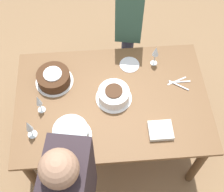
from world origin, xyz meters
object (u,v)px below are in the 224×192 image
wine_glass_near (38,101)px  cake_front_chocolate (54,78)px  person_cutting (130,10)px  cake_center_white (114,95)px  wine_glass_extra (156,52)px  wine_glass_far (29,127)px  cake_back_decorated (71,133)px

wine_glass_near → cake_front_chocolate: bearing=-109.7°
cake_front_chocolate → person_cutting: (-0.65, -0.56, 0.13)m
cake_center_white → wine_glass_near: size_ratio=1.45×
wine_glass_extra → cake_front_chocolate: bearing=8.6°
cake_center_white → wine_glass_near: (0.55, 0.06, 0.08)m
person_cutting → wine_glass_far: bearing=-28.3°
cake_center_white → cake_back_decorated: 0.44m
wine_glass_extra → person_cutting: bearing=-70.4°
wine_glass_near → wine_glass_far: 0.21m
cake_front_chocolate → wine_glass_far: size_ratio=1.54×
cake_front_chocolate → wine_glass_extra: 0.82m
cake_center_white → cake_front_chocolate: cake_front_chocolate is taller
cake_front_chocolate → wine_glass_extra: size_ratio=1.48×
wine_glass_near → wine_glass_extra: bearing=-157.4°
cake_center_white → wine_glass_near: 0.55m
cake_back_decorated → wine_glass_near: (0.22, -0.23, 0.08)m
cake_center_white → wine_glass_far: wine_glass_far is taller
cake_center_white → cake_front_chocolate: (0.46, -0.19, 0.00)m
wine_glass_extra → wine_glass_near: bearing=22.6°
cake_center_white → wine_glass_extra: bearing=-138.7°
cake_center_white → wine_glass_extra: (-0.35, -0.31, 0.09)m
cake_front_chocolate → wine_glass_far: bearing=71.9°
cake_center_white → cake_front_chocolate: size_ratio=0.92×
cake_center_white → person_cutting: size_ratio=0.18×
wine_glass_far → wine_glass_extra: 1.11m
cake_back_decorated → wine_glass_near: size_ratio=1.50×
wine_glass_far → person_cutting: bearing=-128.3°
wine_glass_extra → wine_glass_far: bearing=30.9°
wine_glass_extra → person_cutting: (0.16, -0.44, 0.03)m
cake_back_decorated → wine_glass_far: 0.29m
cake_front_chocolate → wine_glass_extra: wine_glass_extra is taller
wine_glass_near → wine_glass_extra: (-0.90, -0.37, 0.02)m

